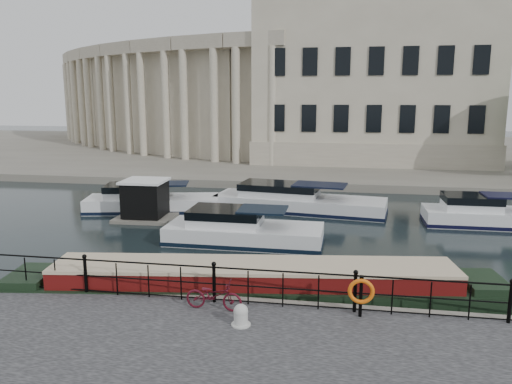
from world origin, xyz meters
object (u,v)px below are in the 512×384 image
at_px(narrowboat, 253,289).
at_px(harbour_hut, 145,201).
at_px(bicycle, 214,295).
at_px(life_ring_post, 361,292).
at_px(mooring_bollard, 241,315).

height_order(narrowboat, harbour_hut, harbour_hut).
xyz_separation_m(bicycle, harbour_hut, (-6.67, 11.52, -0.02)).
relative_size(life_ring_post, narrowboat, 0.07).
relative_size(bicycle, life_ring_post, 1.39).
relative_size(mooring_bollard, narrowboat, 0.04).
xyz_separation_m(mooring_bollard, harbour_hut, (-7.60, 12.33, 0.13)).
bearing_deg(harbour_hut, narrowboat, -53.39).
height_order(bicycle, narrowboat, bicycle).
height_order(mooring_bollard, narrowboat, narrowboat).
height_order(mooring_bollard, harbour_hut, harbour_hut).
bearing_deg(narrowboat, life_ring_post, -38.36).
bearing_deg(harbour_hut, life_ring_post, -48.36).
distance_m(bicycle, mooring_bollard, 1.24).
relative_size(bicycle, harbour_hut, 0.53).
relative_size(narrowboat, harbour_hut, 5.27).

